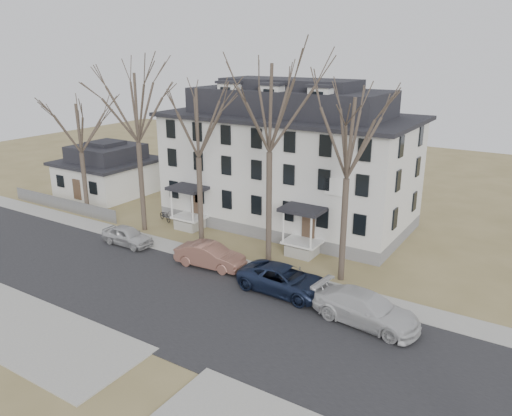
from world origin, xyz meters
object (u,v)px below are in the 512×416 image
Objects in this scene: car_tan at (210,256)px; car_navy at (285,280)px; tree_mid_left at (197,118)px; bicycle_left at (165,216)px; boarding_house at (288,161)px; tree_far_left at (136,103)px; car_silver at (127,236)px; small_house at (108,172)px; car_white at (366,309)px; tree_mid_right at (349,132)px; tree_center at (270,102)px; tree_bungalow at (78,125)px.

car_navy reaches higher than car_tan.
tree_mid_left is 6.84× the size of bicycle_left.
boarding_house is 13.12m from tree_far_left.
car_silver is at bearing -145.21° from tree_mid_left.
bicycle_left is at bearing -18.69° from small_house.
boarding_house is 20.34m from small_house.
small_house reaches higher than car_tan.
car_white is (5.50, -0.81, 0.05)m from car_navy.
car_silver is (-16.12, -3.21, -8.87)m from tree_mid_right.
car_silver is 5.83m from bicycle_left.
tree_center is at bearing -69.80° from boarding_house.
car_tan is at bearing -18.37° from tree_far_left.
tree_mid_left reaches higher than bicycle_left.
small_house is 11.80m from bicycle_left.
car_silver is 7.78m from car_tan.
tree_mid_right is (28.50, -6.20, 7.35)m from small_house.
car_silver is (-4.62, -3.21, -8.87)m from tree_mid_left.
tree_mid_left reaches higher than car_tan.
tree_mid_right is 10.33m from car_white.
tree_mid_right reaches higher than tree_bungalow.
tree_far_left is at bearing -29.39° from small_house.
tree_mid_left is 13.08m from tree_bungalow.
tree_mid_left is at bearing 0.00° from tree_bungalow.
tree_center reaches higher than tree_mid_left.
tree_far_left is at bearing -137.82° from boarding_house.
tree_mid_left is at bearing 0.00° from tree_far_left.
small_house is 33.56m from car_white.
bicycle_left is at bearing 168.38° from tree_center.
car_tan is at bearing -100.16° from bicycle_left.
boarding_house is at bearing -36.53° from bicycle_left.
car_white is at bearing -87.31° from bicycle_left.
boarding_house is at bearing 27.01° from tree_bungalow.
tree_far_left reaches higher than bicycle_left.
tree_bungalow is (-24.50, 0.00, -1.48)m from tree_mid_right.
tree_mid_left is at bearing -91.47° from bicycle_left.
car_tan is 6.18m from car_navy.
tree_bungalow is 23.75m from car_navy.
car_navy reaches higher than car_silver.
boarding_house is 12.09m from car_tan.
boarding_house is at bearing 110.20° from tree_center.
tree_mid_left is 13.30m from car_navy.
tree_bungalow is at bearing -57.16° from small_house.
tree_center is at bearing -73.41° from car_silver.
car_navy is at bearing -47.41° from tree_center.
car_silver is at bearing -66.78° from tree_far_left.
tree_far_left is at bearing 66.46° from car_tan.
car_silver is 0.86× the size of car_tan.
tree_mid_left is 11.16m from bicycle_left.
tree_mid_right reaches higher than car_tan.
tree_center is 3.44× the size of car_silver.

